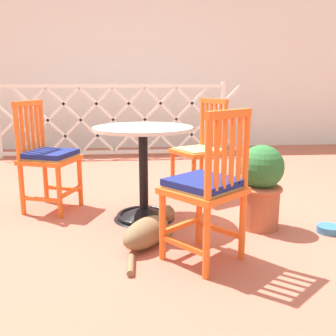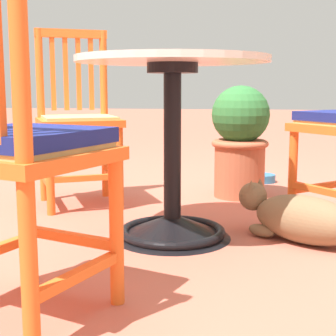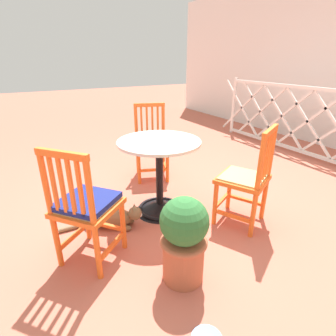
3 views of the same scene
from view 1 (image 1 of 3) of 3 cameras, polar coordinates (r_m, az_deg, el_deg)
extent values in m
plane|color=#BC604C|center=(3.15, -0.89, -6.97)|extent=(24.00, 24.00, 0.00)
cube|color=white|center=(6.48, -3.46, 15.55)|extent=(10.00, 0.20, 2.80)
cylinder|color=white|center=(5.79, 8.08, 7.26)|extent=(0.06, 0.06, 1.07)
cube|color=white|center=(5.70, -8.01, 2.35)|extent=(3.22, 0.04, 0.05)
cube|color=white|center=(5.62, -8.31, 11.97)|extent=(3.22, 0.04, 0.05)
cube|color=white|center=(5.87, -21.82, 6.57)|extent=(0.97, 0.02, 0.97)
cube|color=white|center=(5.76, -17.40, 6.79)|extent=(0.97, 0.02, 0.97)
cube|color=white|center=(5.68, -12.83, 6.98)|extent=(0.97, 0.02, 0.97)
cube|color=white|center=(5.64, -8.16, 7.13)|extent=(0.97, 0.02, 0.97)
cube|color=white|center=(5.64, -3.45, 7.23)|extent=(0.97, 0.02, 0.97)
cube|color=white|center=(5.67, 1.24, 7.28)|extent=(0.97, 0.02, 0.97)
cube|color=white|center=(5.74, 5.83, 7.28)|extent=(0.97, 0.02, 0.97)
cube|color=white|center=(5.87, -21.82, 6.57)|extent=(0.97, 0.02, 0.97)
cube|color=white|center=(5.76, -17.40, 6.79)|extent=(0.97, 0.02, 0.97)
cube|color=white|center=(5.68, -12.83, 6.98)|extent=(0.97, 0.02, 0.97)
cube|color=white|center=(5.64, -8.16, 7.13)|extent=(0.97, 0.02, 0.97)
cube|color=white|center=(5.64, -3.45, 7.23)|extent=(0.97, 0.02, 0.97)
cube|color=white|center=(5.67, 1.24, 7.28)|extent=(0.97, 0.02, 0.97)
cube|color=white|center=(5.74, 5.83, 7.28)|extent=(0.97, 0.02, 0.97)
cone|color=black|center=(3.06, -3.57, -6.60)|extent=(0.48, 0.48, 0.10)
torus|color=black|center=(3.07, -3.56, -7.04)|extent=(0.44, 0.44, 0.04)
cylinder|color=black|center=(2.97, -3.65, -0.72)|extent=(0.07, 0.07, 0.66)
cylinder|color=black|center=(2.92, -3.74, 5.27)|extent=(0.20, 0.20, 0.04)
cylinder|color=silver|center=(2.91, -3.75, 5.90)|extent=(0.76, 0.76, 0.02)
cylinder|color=orange|center=(3.36, 3.84, -1.74)|extent=(0.04, 0.04, 0.45)
cylinder|color=orange|center=(3.64, 0.69, -0.63)|extent=(0.04, 0.04, 0.45)
cylinder|color=orange|center=(3.52, 8.38, 2.63)|extent=(0.04, 0.04, 0.91)
cylinder|color=orange|center=(3.79, 5.03, 3.39)|extent=(0.04, 0.04, 0.91)
cube|color=orange|center=(3.49, 6.08, -2.72)|extent=(0.32, 0.18, 0.03)
cube|color=orange|center=(3.75, 2.87, -1.58)|extent=(0.32, 0.18, 0.03)
cube|color=orange|center=(3.51, 2.20, -2.04)|extent=(0.18, 0.32, 0.03)
cube|color=orange|center=(3.55, 4.50, 2.43)|extent=(0.54, 0.54, 0.04)
cube|color=tan|center=(3.55, 4.50, 2.78)|extent=(0.47, 0.47, 0.02)
cube|color=orange|center=(3.54, 7.77, 6.37)|extent=(0.03, 0.03, 0.39)
cube|color=orange|center=(3.60, 7.08, 6.48)|extent=(0.03, 0.03, 0.39)
cube|color=orange|center=(3.65, 6.40, 6.58)|extent=(0.03, 0.03, 0.39)
cube|color=orange|center=(3.70, 5.74, 6.68)|extent=(0.03, 0.03, 0.39)
cube|color=orange|center=(3.61, 6.82, 9.85)|extent=(0.20, 0.35, 0.04)
cylinder|color=orange|center=(3.42, -12.94, -1.81)|extent=(0.04, 0.04, 0.45)
cylinder|color=orange|center=(3.13, -15.84, -3.27)|extent=(0.04, 0.04, 0.45)
cylinder|color=orange|center=(3.54, -17.99, 2.20)|extent=(0.04, 0.04, 0.91)
cylinder|color=orange|center=(3.27, -21.21, 1.14)|extent=(0.04, 0.04, 0.91)
cube|color=orange|center=(3.52, -15.32, -2.95)|extent=(0.33, 0.15, 0.03)
cube|color=orange|center=(3.25, -18.34, -4.45)|extent=(0.33, 0.15, 0.03)
cube|color=orange|center=(3.29, -14.28, -3.43)|extent=(0.15, 0.33, 0.03)
cube|color=orange|center=(3.32, -17.08, 1.18)|extent=(0.51, 0.51, 0.04)
cube|color=tan|center=(3.31, -17.11, 1.56)|extent=(0.45, 0.45, 0.02)
cube|color=orange|center=(3.46, -18.85, 5.67)|extent=(0.03, 0.03, 0.39)
cube|color=orange|center=(3.40, -19.49, 5.52)|extent=(0.03, 0.03, 0.39)
cube|color=orange|center=(3.35, -20.14, 5.37)|extent=(0.03, 0.03, 0.39)
cube|color=orange|center=(3.29, -20.82, 5.21)|extent=(0.03, 0.03, 0.39)
cube|color=orange|center=(3.36, -20.08, 9.00)|extent=(0.16, 0.37, 0.04)
cube|color=navy|center=(3.31, -17.14, 2.07)|extent=(0.46, 0.46, 0.04)
cylinder|color=orange|center=(2.32, -0.82, -8.30)|extent=(0.04, 0.04, 0.45)
cylinder|color=orange|center=(2.56, 4.66, -6.36)|extent=(0.04, 0.04, 0.45)
cylinder|color=orange|center=(2.03, 5.89, -4.59)|extent=(0.04, 0.04, 0.91)
cylinder|color=orange|center=(2.30, 11.25, -2.76)|extent=(0.04, 0.04, 0.91)
cube|color=orange|center=(2.25, 2.28, -11.41)|extent=(0.24, 0.28, 0.03)
cube|color=orange|center=(2.49, 7.65, -9.07)|extent=(0.24, 0.28, 0.03)
cube|color=orange|center=(2.46, 2.05, -8.50)|extent=(0.28, 0.24, 0.03)
cube|color=orange|center=(2.27, 5.25, -3.37)|extent=(0.56, 0.56, 0.04)
cube|color=tan|center=(2.26, 5.26, -2.83)|extent=(0.49, 0.49, 0.02)
cube|color=orange|center=(2.03, 7.24, 1.90)|extent=(0.03, 0.03, 0.39)
cube|color=orange|center=(2.09, 8.39, 2.13)|extent=(0.03, 0.03, 0.39)
cube|color=orange|center=(2.14, 9.47, 2.36)|extent=(0.03, 0.03, 0.39)
cube|color=orange|center=(2.19, 10.51, 2.57)|extent=(0.03, 0.03, 0.39)
cube|color=orange|center=(2.09, 9.13, 7.93)|extent=(0.31, 0.27, 0.04)
cube|color=navy|center=(2.26, 5.28, -2.10)|extent=(0.51, 0.51, 0.04)
ellipsoid|color=brown|center=(2.55, -3.19, -9.50)|extent=(0.42, 0.47, 0.19)
ellipsoid|color=silver|center=(2.63, -1.94, -9.02)|extent=(0.23, 0.23, 0.14)
sphere|color=brown|center=(2.73, -0.21, -6.77)|extent=(0.12, 0.12, 0.12)
ellipsoid|color=silver|center=(2.77, 0.25, -6.76)|extent=(0.07, 0.07, 0.04)
cone|color=brown|center=(2.72, -0.92, -5.65)|extent=(0.04, 0.04, 0.04)
cone|color=brown|center=(2.69, 0.24, -5.87)|extent=(0.04, 0.04, 0.04)
ellipsoid|color=brown|center=(2.73, -2.15, -9.48)|extent=(0.12, 0.13, 0.05)
ellipsoid|color=brown|center=(2.68, -0.16, -9.95)|extent=(0.12, 0.13, 0.05)
cylinder|color=brown|center=(2.30, -5.54, -14.12)|extent=(0.05, 0.22, 0.04)
cylinder|color=#B25B3D|center=(2.92, 13.46, -5.60)|extent=(0.28, 0.28, 0.32)
torus|color=#B25B3D|center=(2.88, 13.60, -2.95)|extent=(0.32, 0.32, 0.04)
sphere|color=#2D6B33|center=(2.85, 13.76, 0.15)|extent=(0.32, 0.32, 0.32)
cylinder|color=teal|center=(3.02, 22.77, -8.37)|extent=(0.17, 0.17, 0.05)
camera|label=2|loc=(3.29, -41.27, 1.72)|focal=54.81mm
camera|label=3|loc=(2.81, 45.16, 16.35)|focal=28.06mm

